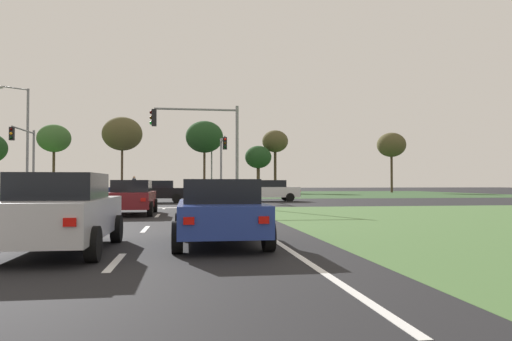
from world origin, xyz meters
name	(u,v)px	position (x,y,z in m)	size (l,w,h in m)	color
ground_plane	(118,203)	(0.00, 30.00, 0.00)	(200.00, 200.00, 0.00)	black
grass_verge_far_right	(351,194)	(25.50, 54.50, 0.00)	(35.00, 35.00, 0.01)	#2D4C28
median_island_near	(26,228)	(0.00, 11.00, 0.07)	(1.20, 22.00, 0.14)	gray
median_island_far	(148,194)	(0.00, 55.00, 0.07)	(1.20, 36.00, 0.14)	#ADA89E
lane_dash_near	(115,262)	(3.50, 4.68, 0.01)	(0.14, 2.00, 0.01)	silver
lane_dash_second	(145,229)	(3.50, 10.68, 0.01)	(0.14, 2.00, 0.01)	silver
lane_dash_third	(158,216)	(3.50, 16.68, 0.01)	(0.14, 2.00, 0.01)	silver
lane_dash_fourth	(164,208)	(3.50, 22.68, 0.01)	(0.14, 2.00, 0.01)	silver
edge_line_right	(250,224)	(6.85, 12.00, 0.01)	(0.14, 24.00, 0.01)	silver
stop_bar_near	(170,208)	(3.80, 23.00, 0.01)	(6.40, 0.50, 0.01)	silver
crosswalk_bar_second	(10,207)	(-5.25, 24.80, 0.01)	(0.70, 2.80, 0.01)	silver
crosswalk_bar_third	(31,207)	(-4.10, 24.80, 0.01)	(0.70, 2.80, 0.01)	silver
crosswalk_bar_fourth	(52,207)	(-2.95, 24.80, 0.01)	(0.70, 2.80, 0.01)	silver
crosswalk_bar_fifth	(73,207)	(-1.80, 24.80, 0.01)	(0.70, 2.80, 0.01)	silver
crosswalk_bar_sixth	(94,207)	(-0.65, 24.80, 0.01)	(0.70, 2.80, 0.01)	silver
car_silver_near	(62,212)	(2.23, 6.13, 0.81)	(1.97, 4.44, 1.60)	#B7B7BC
car_maroon_second	(132,197)	(2.34, 17.55, 0.78)	(1.99, 4.52, 1.52)	maroon
car_black_third	(157,191)	(2.62, 30.22, 0.80)	(4.52, 1.99, 1.56)	black
car_navy_fourth	(120,189)	(-2.41, 48.76, 0.75)	(2.06, 4.32, 1.47)	#161E47
car_white_fifth	(270,191)	(10.93, 31.49, 0.82)	(4.46, 2.01, 1.60)	silver
car_blue_sixth	(219,211)	(5.47, 6.88, 0.76)	(2.05, 4.19, 1.48)	navy
traffic_signal_far_right	(222,156)	(7.60, 34.94, 3.60)	(0.32, 4.46, 5.22)	gray
traffic_signal_near_right	(206,137)	(5.79, 23.40, 4.06)	(5.08, 0.32, 5.87)	gray
traffic_signal_far_left	(26,150)	(-7.60, 34.70, 3.94)	(0.32, 5.22, 5.67)	gray
street_lamp_third	(25,137)	(-8.36, 36.80, 5.11)	(2.08, 1.54, 9.11)	gray
street_lamp_fourth	(210,159)	(7.98, 64.05, 4.84)	(2.30, 0.88, 8.59)	gray
pedestrian_at_median	(134,184)	(-0.10, 40.76, 1.30)	(0.34, 0.34, 1.90)	#4C4C4C
treeline_second	(54,139)	(-13.48, 64.59, 7.50)	(4.50, 4.50, 9.46)	#423323
treeline_third	(122,134)	(-4.20, 63.53, 8.17)	(5.48, 5.48, 10.52)	#423323
treeline_fourth	(204,137)	(7.07, 61.98, 7.75)	(5.18, 5.18, 9.98)	#423323
treeline_fifth	(275,142)	(17.35, 63.62, 7.34)	(3.76, 3.76, 9.03)	#423323
treeline_sixth	(258,157)	(14.70, 62.50, 5.00)	(3.76, 3.76, 6.66)	#423323
treeline_seventh	(391,145)	(34.14, 61.37, 6.89)	(4.16, 4.16, 8.70)	#423323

